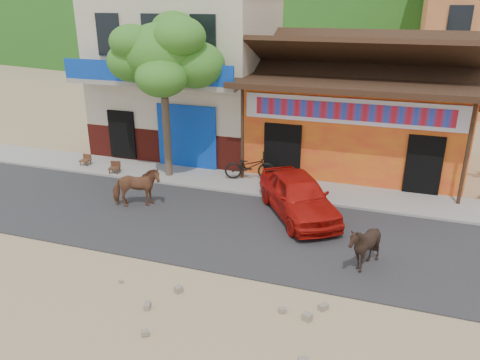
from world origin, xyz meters
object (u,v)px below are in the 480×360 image
object	(u,v)px
cafe_chair_right	(85,156)
cow_tan	(136,187)
red_car	(298,195)
scooter	(250,166)
cafe_chair_left	(114,163)
cow_dark	(364,246)
tree	(165,98)

from	to	relation	value
cafe_chair_right	cow_tan	bearing A→B (deg)	-35.96
red_car	scooter	xyz separation A→B (m)	(-2.36, 2.40, -0.10)
red_car	cafe_chair_left	xyz separation A→B (m)	(-7.58, 1.32, -0.19)
cow_tan	scooter	size ratio (longest dim) A/B	0.84
scooter	cafe_chair_left	size ratio (longest dim) A/B	2.32
cow_dark	scooter	distance (m)	6.79
red_car	scooter	distance (m)	3.37
tree	cafe_chair_right	distance (m)	4.58
cafe_chair_left	cafe_chair_right	world-z (taller)	cafe_chair_left
cafe_chair_left	cow_dark	bearing A→B (deg)	-34.52
tree	cow_tan	bearing A→B (deg)	-84.74
cow_dark	scooter	xyz separation A→B (m)	(-4.60, 4.99, -0.06)
cow_tan	cafe_chair_right	bearing A→B (deg)	28.42
cow_tan	cow_dark	size ratio (longest dim) A/B	1.25
red_car	cafe_chair_left	distance (m)	7.70
cafe_chair_left	tree	bearing A→B (deg)	0.50
tree	cow_dark	size ratio (longest dim) A/B	4.72
cow_dark	tree	bearing A→B (deg)	-142.54
cow_dark	scooter	bearing A→B (deg)	-160.06
cow_dark	cafe_chair_left	distance (m)	10.57
cafe_chair_right	red_car	bearing A→B (deg)	-12.15
red_car	scooter	size ratio (longest dim) A/B	2.11
red_car	tree	bearing A→B (deg)	128.17
cafe_chair_left	cafe_chair_right	xyz separation A→B (m)	(-1.66, 0.43, -0.01)
red_car	scooter	bearing A→B (deg)	101.16
tree	cow_tan	distance (m)	3.74
cow_tan	cow_dark	xyz separation A→B (m)	(7.44, -1.57, -0.03)
red_car	cafe_chair_right	xyz separation A→B (m)	(-9.24, 1.75, -0.21)
scooter	cow_tan	bearing A→B (deg)	123.22
cafe_chair_left	red_car	bearing A→B (deg)	-22.66
cow_tan	tree	bearing A→B (deg)	-21.78
tree	red_car	size ratio (longest dim) A/B	1.50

